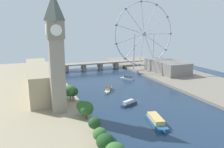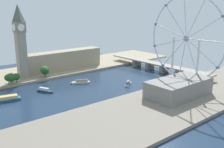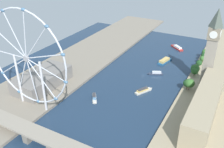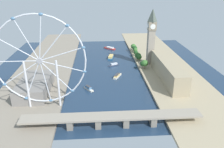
# 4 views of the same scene
# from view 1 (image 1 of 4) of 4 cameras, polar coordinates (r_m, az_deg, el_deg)

# --- Properties ---
(ground_plane) EXTENTS (373.70, 373.70, 0.00)m
(ground_plane) POSITION_cam_1_polar(r_m,az_deg,el_deg) (228.27, 6.69, -6.56)
(ground_plane) COLOR #1E334C
(riverbank_left) EXTENTS (90.00, 520.00, 3.00)m
(riverbank_left) POSITION_cam_1_polar(r_m,az_deg,el_deg) (203.58, -19.94, -9.20)
(riverbank_left) COLOR tan
(riverbank_left) RESTS_ON ground_plane
(riverbank_right) EXTENTS (90.00, 520.00, 3.00)m
(riverbank_right) POSITION_cam_1_polar(r_m,az_deg,el_deg) (288.23, 24.95, -3.31)
(riverbank_right) COLOR gray
(riverbank_right) RESTS_ON ground_plane
(clock_tower) EXTENTS (14.03, 14.03, 95.24)m
(clock_tower) POSITION_cam_1_polar(r_m,az_deg,el_deg) (183.87, -13.93, 5.37)
(clock_tower) COLOR gray
(clock_tower) RESTS_ON riverbank_left
(parliament_block) EXTENTS (22.00, 119.79, 27.42)m
(parliament_block) POSITION_cam_1_polar(r_m,az_deg,el_deg) (255.81, -18.06, -1.12)
(parliament_block) COLOR tan
(parliament_block) RESTS_ON riverbank_left
(tree_row_embankment) EXTENTS (15.10, 121.95, 14.92)m
(tree_row_embankment) POSITION_cam_1_polar(r_m,az_deg,el_deg) (169.85, -6.57, -9.36)
(tree_row_embankment) COLOR #513823
(tree_row_embankment) RESTS_ON riverbank_left
(ferris_wheel) EXTENTS (102.38, 3.20, 106.84)m
(ferris_wheel) POSITION_cam_1_polar(r_m,az_deg,el_deg) (364.57, 8.13, 9.85)
(ferris_wheel) COLOR silver
(ferris_wheel) RESTS_ON riverbank_right
(riverside_hall) EXTENTS (37.07, 72.01, 17.77)m
(riverside_hall) POSITION_cam_1_polar(r_m,az_deg,el_deg) (349.64, 13.69, 1.85)
(riverside_hall) COLOR gray
(riverside_hall) RESTS_ON riverbank_right
(river_bridge) EXTENTS (185.70, 16.18, 11.73)m
(river_bridge) POSITION_cam_1_polar(r_m,az_deg,el_deg) (376.69, -5.15, 2.39)
(river_bridge) COLOR gray
(river_bridge) RESTS_ON ground_plane
(tour_boat_0) EXTENTS (21.51, 12.60, 4.89)m
(tour_boat_0) POSITION_cam_1_polar(r_m,az_deg,el_deg) (213.06, 4.33, -7.33)
(tour_boat_0) COLOR #2D384C
(tour_boat_0) RESTS_ON ground_plane
(tour_boat_1) EXTENTS (15.57, 25.07, 5.13)m
(tour_boat_1) POSITION_cam_1_polar(r_m,az_deg,el_deg) (256.28, -0.97, -3.84)
(tour_boat_1) COLOR beige
(tour_boat_1) RESTS_ON ground_plane
(tour_boat_3) EXTENTS (14.56, 34.65, 5.56)m
(tour_boat_3) POSITION_cam_1_polar(r_m,az_deg,el_deg) (177.73, 11.15, -11.56)
(tour_boat_3) COLOR #235684
(tour_boat_3) RESTS_ON ground_plane
(tour_boat_4) EXTENTS (14.93, 19.50, 5.60)m
(tour_boat_4) POSITION_cam_1_polar(r_m,az_deg,el_deg) (310.08, 3.92, -0.97)
(tour_boat_4) COLOR beige
(tour_boat_4) RESTS_ON ground_plane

